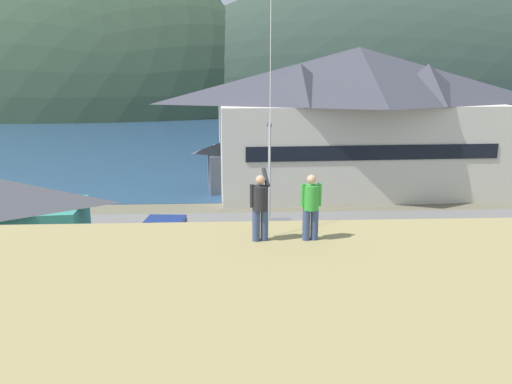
% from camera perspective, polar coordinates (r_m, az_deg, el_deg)
% --- Properties ---
extents(ground_plane, '(600.00, 600.00, 0.00)m').
position_cam_1_polar(ground_plane, '(21.51, -1.53, -13.58)').
color(ground_plane, '#66604C').
extents(parking_lot_pad, '(40.00, 20.00, 0.10)m').
position_cam_1_polar(parking_lot_pad, '(26.04, -1.78, -8.47)').
color(parking_lot_pad, slate).
rests_on(parking_lot_pad, ground).
extents(bay_water, '(360.00, 84.00, 0.03)m').
position_cam_1_polar(bay_water, '(79.75, -2.51, 6.44)').
color(bay_water, navy).
rests_on(bay_water, ground).
extents(far_hill_west_ridge, '(91.05, 72.59, 95.52)m').
position_cam_1_polar(far_hill_west_ridge, '(144.25, -18.86, 8.89)').
color(far_hill_west_ridge, '#334733').
rests_on(far_hill_west_ridge, ground).
extents(far_hill_east_peak, '(101.35, 62.33, 75.67)m').
position_cam_1_polar(far_hill_east_peak, '(136.30, -19.43, 8.62)').
color(far_hill_east_peak, '#334733').
rests_on(far_hill_east_peak, ground).
extents(far_hill_center_saddle, '(136.89, 58.09, 65.54)m').
position_cam_1_polar(far_hill_center_saddle, '(138.50, 14.43, 9.02)').
color(far_hill_center_saddle, '#2D3D33').
rests_on(far_hill_center_saddle, ground).
extents(harbor_lodge, '(24.16, 11.84, 11.73)m').
position_cam_1_polar(harbor_lodge, '(42.20, 11.42, 8.42)').
color(harbor_lodge, beige).
rests_on(harbor_lodge, ground).
extents(storage_shed_near_lot, '(8.41, 5.09, 4.62)m').
position_cam_1_polar(storage_shed_near_lot, '(28.29, -26.52, -3.11)').
color(storage_shed_near_lot, '#338475').
rests_on(storage_shed_near_lot, ground).
extents(storage_shed_waterside, '(6.60, 5.45, 4.69)m').
position_cam_1_polar(storage_shed_waterside, '(42.68, -1.62, 3.56)').
color(storage_shed_waterside, '#474C56').
rests_on(storage_shed_waterside, ground).
extents(wharf_dock, '(3.20, 14.29, 0.70)m').
position_cam_1_polar(wharf_dock, '(54.82, -0.30, 3.58)').
color(wharf_dock, '#70604C').
rests_on(wharf_dock, ground).
extents(moored_boat_wharfside, '(2.41, 7.31, 2.16)m').
position_cam_1_polar(moored_boat_wharfside, '(54.14, -4.00, 3.82)').
color(moored_boat_wharfside, navy).
rests_on(moored_boat_wharfside, ground).
extents(parked_car_lone_by_shed, '(4.26, 2.17, 1.82)m').
position_cam_1_polar(parked_car_lone_by_shed, '(27.28, 1.76, -5.17)').
color(parked_car_lone_by_shed, slate).
rests_on(parked_car_lone_by_shed, parking_lot_pad).
extents(parked_car_back_row_left, '(4.25, 2.14, 1.82)m').
position_cam_1_polar(parked_car_back_row_left, '(23.77, 25.45, -9.42)').
color(parked_car_back_row_left, slate).
rests_on(parked_car_back_row_left, parking_lot_pad).
extents(parked_car_corner_spot, '(4.28, 2.20, 1.82)m').
position_cam_1_polar(parked_car_corner_spot, '(29.44, 23.92, -4.95)').
color(parked_car_corner_spot, '#9EA3A8').
rests_on(parked_car_corner_spot, parking_lot_pad).
extents(parked_car_front_row_silver, '(4.27, 2.19, 1.82)m').
position_cam_1_polar(parked_car_front_row_silver, '(21.85, 5.27, -10.10)').
color(parked_car_front_row_silver, slate).
rests_on(parked_car_front_row_silver, parking_lot_pad).
extents(parked_car_front_row_red, '(4.23, 2.11, 1.82)m').
position_cam_1_polar(parked_car_front_row_red, '(27.01, 11.50, -5.64)').
color(parked_car_front_row_red, '#236633').
rests_on(parked_car_front_row_red, parking_lot_pad).
extents(parked_car_mid_row_center, '(4.35, 2.36, 1.82)m').
position_cam_1_polar(parked_car_mid_row_center, '(28.40, -10.41, -4.63)').
color(parked_car_mid_row_center, navy).
rests_on(parked_car_mid_row_center, parking_lot_pad).
extents(parked_car_mid_row_far, '(4.26, 2.18, 1.82)m').
position_cam_1_polar(parked_car_mid_row_far, '(22.23, -11.62, -9.91)').
color(parked_car_mid_row_far, '#9EA3A8').
rests_on(parked_car_mid_row_far, parking_lot_pad).
extents(parking_light_pole, '(0.24, 0.78, 6.72)m').
position_cam_1_polar(parking_light_pole, '(30.35, 1.52, 2.48)').
color(parking_light_pole, '#ADADB2').
rests_on(parking_light_pole, parking_lot_pad).
extents(person_kite_flyer, '(0.52, 0.69, 1.86)m').
position_cam_1_polar(person_kite_flyer, '(12.88, 0.48, -1.52)').
color(person_kite_flyer, '#384770').
rests_on(person_kite_flyer, grassy_hill_foreground).
extents(person_companion, '(0.55, 0.40, 1.74)m').
position_cam_1_polar(person_companion, '(13.02, 6.26, -1.51)').
color(person_companion, '#384770').
rests_on(person_companion, grassy_hill_foreground).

